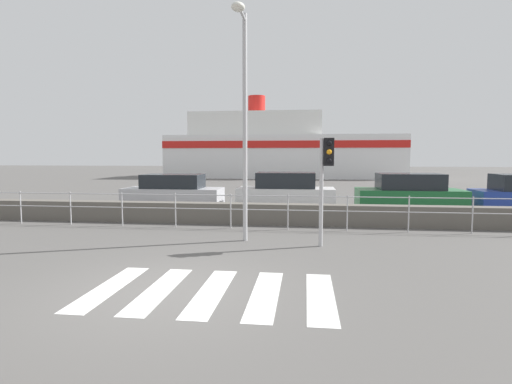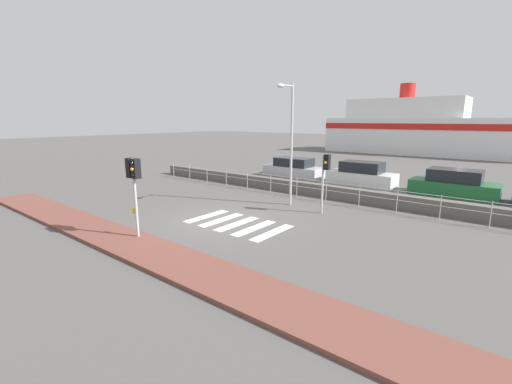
{
  "view_description": "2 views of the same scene",
  "coord_description": "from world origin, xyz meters",
  "px_view_note": "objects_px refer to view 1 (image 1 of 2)",
  "views": [
    {
      "loc": [
        2.31,
        -6.33,
        2.26
      ],
      "look_at": [
        1.28,
        2.0,
        1.5
      ],
      "focal_mm": 28.0,
      "sensor_mm": 36.0,
      "label": 1
    },
    {
      "loc": [
        9.78,
        -10.05,
        4.22
      ],
      "look_at": [
        0.97,
        1.0,
        1.2
      ],
      "focal_mm": 24.0,
      "sensor_mm": 36.0,
      "label": 2
    }
  ],
  "objects_px": {
    "ferry_boat": "(278,150)",
    "parked_car_white": "(286,192)",
    "parked_car_silver": "(173,192)",
    "parked_car_green": "(409,194)",
    "traffic_light_far": "(326,167)",
    "streetlamp": "(243,100)"
  },
  "relations": [
    {
      "from": "traffic_light_far",
      "to": "parked_car_green",
      "type": "distance_m",
      "value": 8.86
    },
    {
      "from": "parked_car_silver",
      "to": "ferry_boat",
      "type": "bearing_deg",
      "value": 82.56
    },
    {
      "from": "streetlamp",
      "to": "ferry_boat",
      "type": "distance_m",
      "value": 32.03
    },
    {
      "from": "streetlamp",
      "to": "parked_car_silver",
      "type": "relative_size",
      "value": 1.31
    },
    {
      "from": "streetlamp",
      "to": "parked_car_white",
      "type": "xyz_separation_m",
      "value": [
        0.72,
        7.62,
        -3.02
      ]
    },
    {
      "from": "parked_car_silver",
      "to": "parked_car_white",
      "type": "relative_size",
      "value": 1.05
    },
    {
      "from": "parked_car_white",
      "to": "parked_car_green",
      "type": "distance_m",
      "value": 5.31
    },
    {
      "from": "ferry_boat",
      "to": "streetlamp",
      "type": "bearing_deg",
      "value": -87.66
    },
    {
      "from": "ferry_boat",
      "to": "parked_car_silver",
      "type": "height_order",
      "value": "ferry_boat"
    },
    {
      "from": "parked_car_silver",
      "to": "parked_car_green",
      "type": "relative_size",
      "value": 1.02
    },
    {
      "from": "parked_car_green",
      "to": "ferry_boat",
      "type": "bearing_deg",
      "value": 106.74
    },
    {
      "from": "traffic_light_far",
      "to": "ferry_boat",
      "type": "height_order",
      "value": "ferry_boat"
    },
    {
      "from": "streetlamp",
      "to": "parked_car_white",
      "type": "height_order",
      "value": "streetlamp"
    },
    {
      "from": "parked_car_silver",
      "to": "parked_car_white",
      "type": "height_order",
      "value": "parked_car_white"
    },
    {
      "from": "traffic_light_far",
      "to": "parked_car_silver",
      "type": "relative_size",
      "value": 0.6
    },
    {
      "from": "ferry_boat",
      "to": "parked_car_silver",
      "type": "relative_size",
      "value": 5.32
    },
    {
      "from": "parked_car_silver",
      "to": "parked_car_green",
      "type": "distance_m",
      "value": 10.51
    },
    {
      "from": "ferry_boat",
      "to": "parked_car_white",
      "type": "distance_m",
      "value": 24.56
    },
    {
      "from": "parked_car_silver",
      "to": "parked_car_white",
      "type": "distance_m",
      "value": 5.21
    },
    {
      "from": "parked_car_green",
      "to": "traffic_light_far",
      "type": "bearing_deg",
      "value": -116.73
    },
    {
      "from": "parked_car_silver",
      "to": "parked_car_white",
      "type": "xyz_separation_m",
      "value": [
        5.21,
        0.0,
        0.05
      ]
    },
    {
      "from": "traffic_light_far",
      "to": "ferry_boat",
      "type": "bearing_deg",
      "value": 96.02
    }
  ]
}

